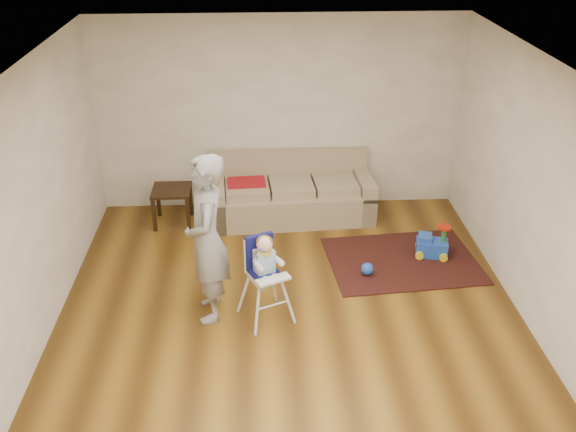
{
  "coord_description": "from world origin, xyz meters",
  "views": [
    {
      "loc": [
        -0.31,
        -5.67,
        4.16
      ],
      "look_at": [
        0.0,
        0.4,
        1.0
      ],
      "focal_mm": 40.0,
      "sensor_mm": 36.0,
      "label": 1
    }
  ],
  "objects_px": {
    "toy_ball": "(367,269)",
    "ride_on_toy": "(432,240)",
    "adult": "(207,239)",
    "high_chair": "(265,279)",
    "sofa": "(291,189)",
    "side_table": "(173,206)"
  },
  "relations": [
    {
      "from": "toy_ball",
      "to": "ride_on_toy",
      "type": "bearing_deg",
      "value": 25.19
    },
    {
      "from": "ride_on_toy",
      "to": "toy_ball",
      "type": "bearing_deg",
      "value": -142.19
    },
    {
      "from": "toy_ball",
      "to": "adult",
      "type": "relative_size",
      "value": 0.08
    },
    {
      "from": "sofa",
      "to": "high_chair",
      "type": "height_order",
      "value": "high_chair"
    },
    {
      "from": "ride_on_toy",
      "to": "sofa",
      "type": "bearing_deg",
      "value": 158.46
    },
    {
      "from": "adult",
      "to": "high_chair",
      "type": "bearing_deg",
      "value": 75.9
    },
    {
      "from": "sofa",
      "to": "toy_ball",
      "type": "distance_m",
      "value": 1.8
    },
    {
      "from": "side_table",
      "to": "ride_on_toy",
      "type": "xyz_separation_m",
      "value": [
        3.31,
        -1.06,
        -0.03
      ]
    },
    {
      "from": "sofa",
      "to": "toy_ball",
      "type": "bearing_deg",
      "value": -65.81
    },
    {
      "from": "high_chair",
      "to": "sofa",
      "type": "bearing_deg",
      "value": 56.34
    },
    {
      "from": "side_table",
      "to": "high_chair",
      "type": "height_order",
      "value": "high_chair"
    },
    {
      "from": "toy_ball",
      "to": "adult",
      "type": "bearing_deg",
      "value": -159.97
    },
    {
      "from": "side_table",
      "to": "high_chair",
      "type": "relative_size",
      "value": 0.51
    },
    {
      "from": "side_table",
      "to": "adult",
      "type": "xyz_separation_m",
      "value": [
        0.63,
        -2.13,
        0.67
      ]
    },
    {
      "from": "ride_on_toy",
      "to": "high_chair",
      "type": "distance_m",
      "value": 2.42
    },
    {
      "from": "side_table",
      "to": "adult",
      "type": "bearing_deg",
      "value": -73.49
    },
    {
      "from": "high_chair",
      "to": "adult",
      "type": "distance_m",
      "value": 0.74
    },
    {
      "from": "toy_ball",
      "to": "side_table",
      "type": "bearing_deg",
      "value": 148.88
    },
    {
      "from": "side_table",
      "to": "adult",
      "type": "distance_m",
      "value": 2.32
    },
    {
      "from": "high_chair",
      "to": "adult",
      "type": "relative_size",
      "value": 0.54
    },
    {
      "from": "toy_ball",
      "to": "high_chair",
      "type": "relative_size",
      "value": 0.15
    },
    {
      "from": "sofa",
      "to": "adult",
      "type": "distance_m",
      "value": 2.48
    }
  ]
}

